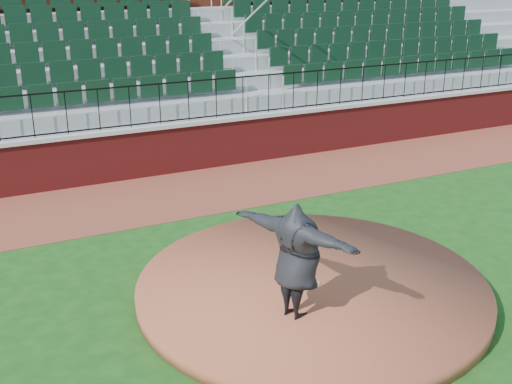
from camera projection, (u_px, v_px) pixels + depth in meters
ground at (296, 295)px, 10.37m from camera, size 90.00×90.00×0.00m
warning_track at (184, 192)px, 14.93m from camera, size 34.00×3.20×0.01m
field_wall at (162, 151)px, 16.08m from camera, size 34.00×0.35×1.20m
wall_cap at (161, 126)px, 15.86m from camera, size 34.00×0.45×0.10m
wall_railing at (160, 104)px, 15.67m from camera, size 34.00×0.05×1.00m
seating_stands at (129, 68)px, 17.80m from camera, size 34.00×5.10×4.60m
concourse_wall at (105, 41)px, 20.01m from camera, size 34.00×0.50×5.50m
pitchers_mound at (312, 287)px, 10.35m from camera, size 5.70×5.70×0.25m
pitching_rubber at (304, 287)px, 10.06m from camera, size 0.58×0.26×0.04m
pitcher at (297, 261)px, 9.02m from camera, size 1.37×2.22×1.76m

